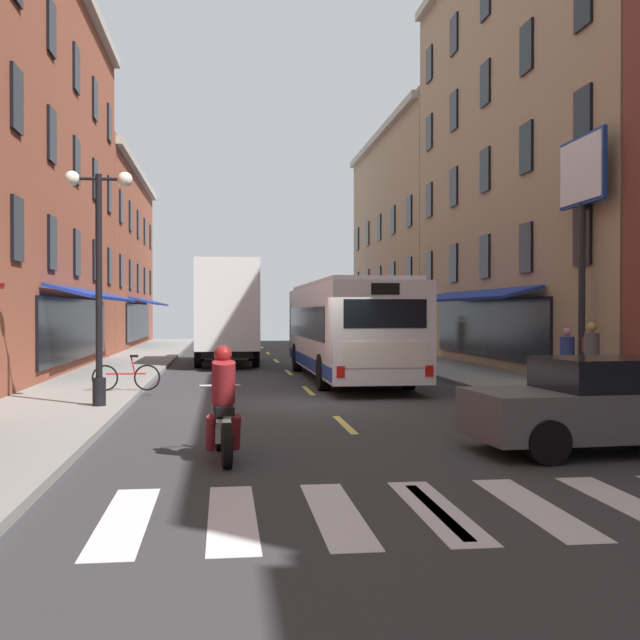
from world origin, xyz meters
TOP-DOWN VIEW (x-y plane):
  - ground_plane at (0.00, 0.00)m, footprint 34.80×80.00m
  - lane_centre_dashes at (0.00, -0.25)m, footprint 0.14×73.90m
  - crosswalk_near at (0.00, -10.00)m, footprint 7.10×2.80m
  - sidewalk_left at (-5.90, 0.00)m, footprint 3.00×80.00m
  - sidewalk_right at (5.90, 0.00)m, footprint 3.00×80.00m
  - billboard_sign at (7.05, 1.38)m, footprint 0.40×2.53m
  - transit_bus at (1.56, 6.25)m, footprint 2.71×11.59m
  - box_truck at (-2.15, 13.75)m, footprint 2.49×7.18m
  - sedan_near at (-2.25, 25.11)m, footprint 2.02×4.24m
  - sedan_mid at (3.70, -6.80)m, footprint 4.53×2.17m
  - motorcycle_rider at (-2.30, -6.74)m, footprint 0.62×2.07m
  - bicycle_near at (-4.74, 2.16)m, footprint 1.71×0.48m
  - pedestrian_near at (6.56, -0.19)m, footprint 0.36×0.51m
  - pedestrian_mid at (6.43, 0.87)m, footprint 0.36×0.36m
  - pedestrian_far at (6.57, 15.05)m, footprint 0.36×0.36m
  - street_lamp_twin at (-4.93, -1.05)m, footprint 1.42×0.32m

SIDE VIEW (x-z plane):
  - ground_plane at x=0.00m, z-range -0.10..0.00m
  - lane_centre_dashes at x=0.00m, z-range 0.00..0.01m
  - crosswalk_near at x=0.00m, z-range 0.00..0.01m
  - sidewalk_left at x=-5.90m, z-range 0.00..0.14m
  - sidewalk_right at x=5.90m, z-range 0.00..0.14m
  - bicycle_near at x=-4.74m, z-range 0.05..0.96m
  - sedan_near at x=-2.25m, z-range 0.01..1.38m
  - motorcycle_rider at x=-2.30m, z-range -0.12..1.54m
  - sedan_mid at x=3.70m, z-range 0.01..1.45m
  - pedestrian_mid at x=6.43m, z-range 0.16..1.76m
  - pedestrian_near at x=6.56m, z-range 0.19..1.95m
  - pedestrian_far at x=6.57m, z-range 0.17..2.01m
  - transit_bus at x=1.56m, z-range 0.08..3.14m
  - box_truck at x=-2.15m, z-range 0.05..4.19m
  - street_lamp_twin at x=-4.93m, z-range 0.42..5.42m
  - billboard_sign at x=7.05m, z-range 1.79..8.40m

